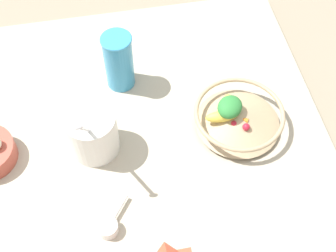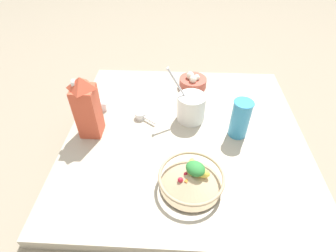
# 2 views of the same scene
# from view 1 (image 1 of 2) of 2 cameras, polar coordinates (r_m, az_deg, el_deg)

# --- Properties ---
(ground_plane) EXTENTS (6.00, 6.00, 0.00)m
(ground_plane) POSITION_cam_1_polar(r_m,az_deg,el_deg) (1.10, -4.19, -3.79)
(ground_plane) COLOR gray
(countertop) EXTENTS (0.90, 0.90, 0.04)m
(countertop) POSITION_cam_1_polar(r_m,az_deg,el_deg) (1.08, -4.25, -3.27)
(countertop) COLOR #B2A893
(countertop) RESTS_ON ground_plane
(fruit_bowl) EXTENTS (0.21, 0.21, 0.08)m
(fruit_bowl) POSITION_cam_1_polar(r_m,az_deg,el_deg) (1.08, 8.47, 1.14)
(fruit_bowl) COLOR tan
(fruit_bowl) RESTS_ON countertop
(yogurt_tub) EXTENTS (0.11, 0.16, 0.23)m
(yogurt_tub) POSITION_cam_1_polar(r_m,az_deg,el_deg) (1.02, -9.23, -0.65)
(yogurt_tub) COLOR white
(yogurt_tub) RESTS_ON countertop
(drinking_cup) EXTENTS (0.07, 0.07, 0.15)m
(drinking_cup) POSITION_cam_1_polar(r_m,az_deg,el_deg) (1.12, -6.00, 7.97)
(drinking_cup) COLOR #3893C6
(drinking_cup) RESTS_ON countertop
(measuring_scoop) EXTENTS (0.07, 0.09, 0.03)m
(measuring_scoop) POSITION_cam_1_polar(r_m,az_deg,el_deg) (0.97, -7.27, -12.04)
(measuring_scoop) COLOR white
(measuring_scoop) RESTS_ON countertop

